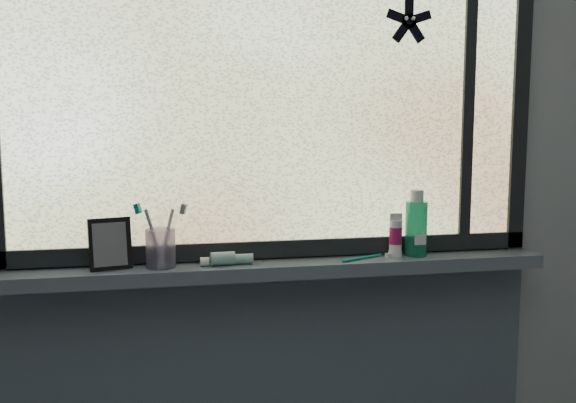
% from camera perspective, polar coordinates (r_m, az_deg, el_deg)
% --- Properties ---
extents(wall_back, '(3.00, 0.01, 2.50)m').
position_cam_1_polar(wall_back, '(1.91, -1.25, 1.85)').
color(wall_back, '#9EA3A8').
rests_on(wall_back, ground).
extents(windowsill, '(1.62, 0.14, 0.04)m').
position_cam_1_polar(windowsill, '(1.88, -0.82, -5.98)').
color(windowsill, '#505B6A').
rests_on(windowsill, wall_back).
extents(window_pane, '(1.50, 0.01, 1.00)m').
position_cam_1_polar(window_pane, '(1.88, -1.15, 10.31)').
color(window_pane, silver).
rests_on(window_pane, wall_back).
extents(frame_bottom, '(1.60, 0.03, 0.05)m').
position_cam_1_polar(frame_bottom, '(1.91, -1.09, -4.20)').
color(frame_bottom, black).
rests_on(frame_bottom, windowsill).
extents(frame_right, '(0.05, 0.03, 1.10)m').
position_cam_1_polar(frame_right, '(2.15, 19.91, 9.49)').
color(frame_right, black).
rests_on(frame_right, wall_back).
extents(frame_mullion, '(0.03, 0.03, 1.00)m').
position_cam_1_polar(frame_mullion, '(2.07, 15.70, 9.76)').
color(frame_mullion, black).
rests_on(frame_mullion, wall_back).
extents(starfish_sticker, '(0.15, 0.02, 0.15)m').
position_cam_1_polar(starfish_sticker, '(2.00, 10.69, 15.48)').
color(starfish_sticker, black).
rests_on(starfish_sticker, window_pane).
extents(vanity_mirror, '(0.13, 0.08, 0.14)m').
position_cam_1_polar(vanity_mirror, '(1.83, -15.54, -3.64)').
color(vanity_mirror, black).
rests_on(vanity_mirror, windowsill).
extents(toothpaste_tube, '(0.22, 0.05, 0.04)m').
position_cam_1_polar(toothpaste_tube, '(1.84, -5.12, -5.05)').
color(toothpaste_tube, silver).
rests_on(toothpaste_tube, windowsill).
extents(toothbrush_cup, '(0.11, 0.11, 0.11)m').
position_cam_1_polar(toothbrush_cup, '(1.83, -11.26, -4.10)').
color(toothbrush_cup, '#A498CA').
rests_on(toothbrush_cup, windowsill).
extents(toothbrush_lying, '(0.18, 0.10, 0.01)m').
position_cam_1_polar(toothbrush_lying, '(1.92, 6.60, -4.94)').
color(toothbrush_lying, '#0D7D73').
rests_on(toothbrush_lying, windowsill).
extents(mouthwash_bottle, '(0.08, 0.08, 0.17)m').
position_cam_1_polar(mouthwash_bottle, '(1.98, 11.34, -1.88)').
color(mouthwash_bottle, '#1FA06F').
rests_on(mouthwash_bottle, windowsill).
extents(cream_tube, '(0.05, 0.05, 0.09)m').
position_cam_1_polar(cream_tube, '(1.96, 9.54, -2.83)').
color(cream_tube, silver).
rests_on(cream_tube, windowsill).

